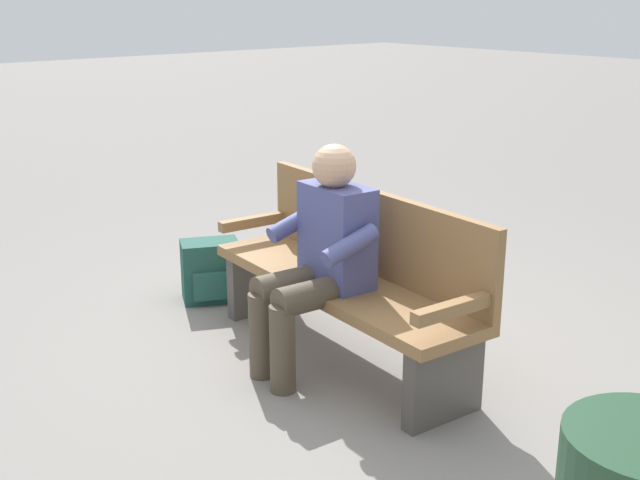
{
  "coord_description": "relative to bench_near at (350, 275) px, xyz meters",
  "views": [
    {
      "loc": [
        -2.96,
        2.64,
        1.89
      ],
      "look_at": [
        -0.02,
        0.15,
        0.7
      ],
      "focal_mm": 45.24,
      "sensor_mm": 36.0,
      "label": 1
    }
  ],
  "objects": [
    {
      "name": "backpack",
      "position": [
        1.18,
        0.12,
        -0.27
      ],
      "size": [
        0.38,
        0.42,
        0.39
      ],
      "rotation": [
        0.0,
        0.0,
        1.12
      ],
      "color": "#1E4C42",
      "rests_on": "ground"
    },
    {
      "name": "person_seated",
      "position": [
        -0.02,
        0.23,
        0.17
      ],
      "size": [
        0.59,
        0.6,
        1.18
      ],
      "rotation": [
        0.0,
        0.0,
        -0.09
      ],
      "color": "#474C84",
      "rests_on": "ground"
    },
    {
      "name": "ground_plane",
      "position": [
        0.01,
        0.07,
        -0.46
      ],
      "size": [
        40.0,
        40.0,
        0.0
      ],
      "primitive_type": "plane",
      "color": "gray"
    },
    {
      "name": "bench_near",
      "position": [
        0.0,
        0.0,
        0.0
      ],
      "size": [
        1.83,
        0.63,
        0.9
      ],
      "rotation": [
        0.0,
        0.0,
        -0.09
      ],
      "color": "olive",
      "rests_on": "ground"
    }
  ]
}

